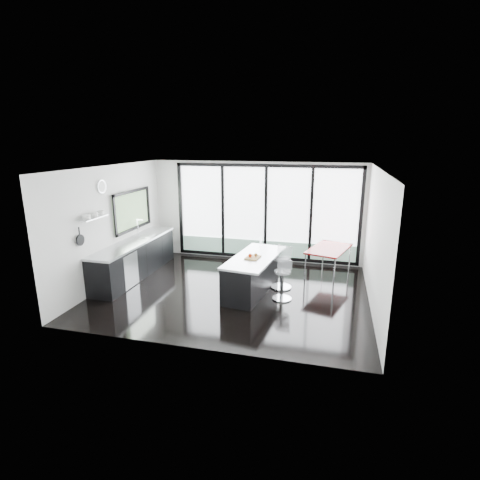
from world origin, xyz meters
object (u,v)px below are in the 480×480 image
(island, at_px, (252,273))
(bar_stool_near, at_px, (282,285))
(bar_stool_far, at_px, (281,272))
(red_table, at_px, (328,262))

(island, distance_m, bar_stool_near, 0.79)
(bar_stool_far, bearing_deg, red_table, 59.56)
(bar_stool_near, bearing_deg, bar_stool_far, 109.58)
(bar_stool_far, height_order, red_table, red_table)
(bar_stool_far, xyz_separation_m, red_table, (1.04, 1.02, 0.00))
(island, bearing_deg, bar_stool_near, -20.71)
(island, distance_m, bar_stool_far, 0.73)
(bar_stool_near, height_order, bar_stool_far, bar_stool_far)
(bar_stool_far, bearing_deg, bar_stool_near, -65.07)
(island, relative_size, red_table, 1.53)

